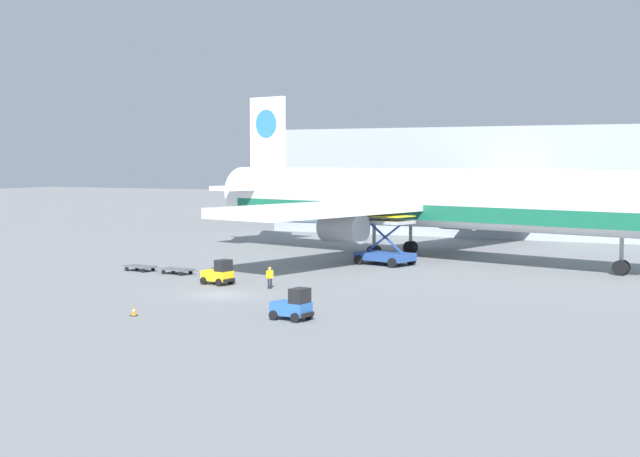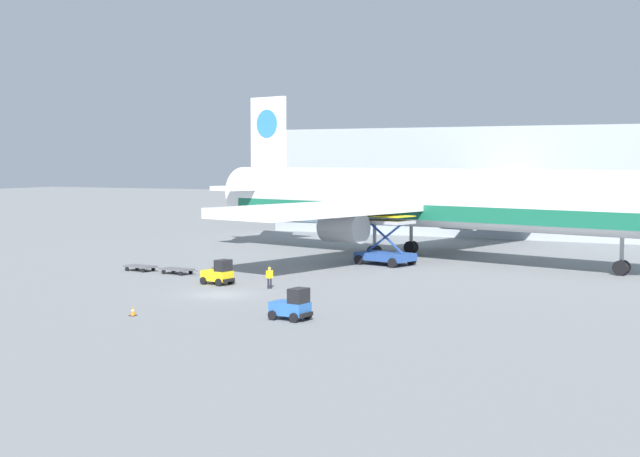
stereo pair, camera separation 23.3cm
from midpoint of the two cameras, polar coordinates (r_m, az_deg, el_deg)
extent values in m
plane|color=slate|center=(65.55, -6.33, -4.23)|extent=(400.00, 400.00, 0.00)
cube|color=#9EA8B2|center=(118.89, 18.80, 2.81)|extent=(90.00, 18.00, 14.00)
cube|color=slate|center=(109.99, 18.17, 1.07)|extent=(88.20, 0.20, 4.90)
cylinder|color=white|center=(88.93, 6.98, 1.97)|extent=(51.79, 18.70, 5.80)
cube|color=#196B4C|center=(89.00, 6.98, 1.14)|extent=(47.73, 17.54, 1.45)
cone|color=white|center=(105.52, -4.88, 2.36)|extent=(7.56, 6.94, 5.51)
cube|color=white|center=(102.59, -3.26, 6.17)|extent=(5.14, 1.73, 8.00)
cylinder|color=#3384CC|center=(102.62, -3.27, 6.71)|extent=(3.24, 1.34, 3.20)
cube|color=white|center=(103.31, -3.67, 2.65)|extent=(6.75, 13.49, 0.50)
cube|color=white|center=(90.42, 5.61, 1.57)|extent=(19.82, 48.47, 0.90)
cylinder|color=#9EA0A5|center=(82.48, 1.59, 0.06)|extent=(4.77, 3.77, 2.80)
cylinder|color=#9EA0A5|center=(98.95, 8.94, 0.73)|extent=(4.77, 3.77, 2.80)
cylinder|color=#9EA0A5|center=(79.99, 18.85, -0.97)|extent=(0.36, 0.36, 4.00)
cylinder|color=black|center=(80.20, 18.81, -2.39)|extent=(1.48, 1.20, 1.30)
cylinder|color=#9EA0A5|center=(88.92, 3.59, -0.23)|extent=(0.36, 0.36, 4.00)
cylinder|color=black|center=(89.11, 3.58, -1.51)|extent=(1.48, 1.20, 1.30)
cylinder|color=#9EA0A5|center=(94.11, 5.93, 0.01)|extent=(0.36, 0.36, 4.00)
cylinder|color=black|center=(94.28, 5.92, -1.20)|extent=(1.48, 1.20, 1.30)
cube|color=#284C99|center=(83.79, 4.28, -1.79)|extent=(5.79, 4.21, 0.70)
cube|color=#B2B2B7|center=(83.50, 4.29, 0.44)|extent=(5.50, 4.00, 0.30)
cube|color=yellow|center=(83.47, 4.29, 0.81)|extent=(5.50, 4.00, 0.08)
cube|color=#284C99|center=(83.62, 4.28, -0.56)|extent=(4.16, 1.22, 3.04)
cube|color=#284C99|center=(83.62, 4.28, -0.56)|extent=(4.16, 1.22, 3.04)
cylinder|color=black|center=(83.92, 5.96, -2.03)|extent=(0.96, 0.57, 0.90)
cylinder|color=black|center=(81.48, 4.76, -2.21)|extent=(0.96, 0.57, 0.90)
cylinder|color=black|center=(86.18, 3.82, -1.85)|extent=(0.96, 0.57, 0.90)
cylinder|color=black|center=(83.80, 2.59, -2.02)|extent=(0.96, 0.57, 0.90)
cube|color=yellow|center=(70.88, -6.51, -3.01)|extent=(2.50, 1.76, 0.80)
cube|color=black|center=(70.35, -6.12, -2.37)|extent=(1.09, 1.37, 0.90)
cube|color=black|center=(70.11, -5.76, -3.32)|extent=(0.36, 1.27, 0.24)
cylinder|color=black|center=(70.92, -5.64, -3.33)|extent=(0.63, 0.33, 0.60)
cylinder|color=black|center=(69.88, -6.40, -3.45)|extent=(0.63, 0.33, 0.60)
cylinder|color=black|center=(71.98, -6.61, -3.22)|extent=(0.63, 0.33, 0.60)
cylinder|color=black|center=(70.96, -7.37, -3.34)|extent=(0.63, 0.33, 0.60)
cube|color=#2D66B7|center=(54.96, -1.82, -5.13)|extent=(2.45, 1.67, 0.80)
cube|color=black|center=(54.47, -1.26, -4.32)|extent=(1.05, 1.34, 0.90)
cube|color=black|center=(54.33, -0.75, -5.54)|extent=(0.31, 1.27, 0.24)
cylinder|color=black|center=(55.16, -0.71, -5.52)|extent=(0.62, 0.31, 0.60)
cylinder|color=black|center=(54.01, -1.54, -5.73)|extent=(0.62, 0.31, 0.60)
cylinder|color=black|center=(56.05, -2.09, -5.36)|extent=(0.62, 0.31, 0.60)
cylinder|color=black|center=(54.93, -2.93, -5.57)|extent=(0.62, 0.31, 0.60)
cube|color=#56565B|center=(80.51, -11.36, -2.38)|extent=(2.96, 1.83, 0.12)
cube|color=#56565B|center=(79.24, -10.40, -2.48)|extent=(0.90, 0.19, 0.08)
cylinder|color=black|center=(80.32, -10.54, -2.56)|extent=(0.37, 0.19, 0.36)
cylinder|color=black|center=(79.41, -11.17, -2.65)|extent=(0.37, 0.19, 0.36)
cylinder|color=black|center=(81.67, -11.54, -2.46)|extent=(0.37, 0.19, 0.36)
cylinder|color=black|center=(80.77, -12.17, -2.55)|extent=(0.37, 0.19, 0.36)
cube|color=#56565B|center=(77.76, -9.05, -2.59)|extent=(2.96, 1.83, 0.12)
cube|color=#56565B|center=(76.55, -8.02, -2.69)|extent=(0.90, 0.19, 0.08)
cylinder|color=black|center=(77.62, -8.19, -2.77)|extent=(0.37, 0.19, 0.36)
cylinder|color=black|center=(76.67, -8.82, -2.87)|extent=(0.37, 0.19, 0.36)
cylinder|color=black|center=(78.91, -9.27, -2.67)|extent=(0.37, 0.19, 0.36)
cylinder|color=black|center=(77.98, -9.90, -2.76)|extent=(0.37, 0.19, 0.36)
cylinder|color=black|center=(68.19, -3.07, -3.53)|extent=(0.14, 0.14, 0.81)
cylinder|color=black|center=(68.12, -3.23, -3.54)|extent=(0.14, 0.14, 0.81)
cube|color=yellow|center=(68.06, -3.15, -2.95)|extent=(0.40, 0.42, 0.61)
cylinder|color=yellow|center=(68.14, -2.97, -2.91)|extent=(0.09, 0.09, 0.55)
cylinder|color=yellow|center=(67.98, -3.34, -2.93)|extent=(0.09, 0.09, 0.55)
sphere|color=#DBB28E|center=(68.01, -3.16, -2.60)|extent=(0.22, 0.22, 0.22)
sphere|color=yellow|center=(68.00, -3.16, -2.55)|extent=(0.21, 0.21, 0.21)
cube|color=black|center=(57.61, -11.77, -5.47)|extent=(0.40, 0.40, 0.04)
cone|color=orange|center=(57.56, -11.78, -5.17)|extent=(0.32, 0.32, 0.57)
cylinder|color=white|center=(57.55, -11.78, -5.15)|extent=(0.19, 0.19, 0.08)
camera|label=1|loc=(0.12, -89.91, 0.01)|focal=50.00mm
camera|label=2|loc=(0.12, 90.09, -0.01)|focal=50.00mm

